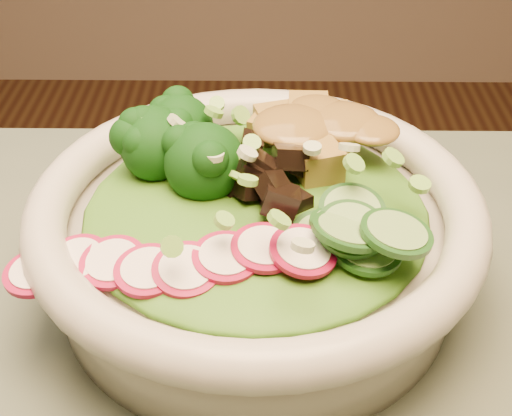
# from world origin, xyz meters

# --- Properties ---
(salad_bowl) EXTENTS (0.27, 0.27, 0.07)m
(salad_bowl) POSITION_xyz_m (0.16, 0.21, 0.79)
(salad_bowl) COLOR beige
(salad_bowl) RESTS_ON dining_table
(lettuce_bed) EXTENTS (0.20, 0.20, 0.02)m
(lettuce_bed) POSITION_xyz_m (0.16, 0.21, 0.81)
(lettuce_bed) COLOR #2C6014
(lettuce_bed) RESTS_ON salad_bowl
(broccoli_florets) EXTENTS (0.10, 0.09, 0.04)m
(broccoli_florets) POSITION_xyz_m (0.11, 0.24, 0.83)
(broccoli_florets) COLOR black
(broccoli_florets) RESTS_ON salad_bowl
(radish_slices) EXTENTS (0.12, 0.07, 0.02)m
(radish_slices) POSITION_xyz_m (0.13, 0.15, 0.81)
(radish_slices) COLOR maroon
(radish_slices) RESTS_ON salad_bowl
(cucumber_slices) EXTENTS (0.09, 0.09, 0.04)m
(cucumber_slices) POSITION_xyz_m (0.22, 0.17, 0.82)
(cucumber_slices) COLOR #7AAF61
(cucumber_slices) RESTS_ON salad_bowl
(mushroom_heap) EXTENTS (0.09, 0.09, 0.04)m
(mushroom_heap) POSITION_xyz_m (0.17, 0.22, 0.82)
(mushroom_heap) COLOR black
(mushroom_heap) RESTS_ON salad_bowl
(tofu_cubes) EXTENTS (0.10, 0.08, 0.04)m
(tofu_cubes) POSITION_xyz_m (0.20, 0.26, 0.82)
(tofu_cubes) COLOR olive
(tofu_cubes) RESTS_ON salad_bowl
(peanut_sauce) EXTENTS (0.07, 0.06, 0.02)m
(peanut_sauce) POSITION_xyz_m (0.20, 0.26, 0.84)
(peanut_sauce) COLOR brown
(peanut_sauce) RESTS_ON tofu_cubes
(scallion_garnish) EXTENTS (0.19, 0.19, 0.02)m
(scallion_garnish) POSITION_xyz_m (0.16, 0.21, 0.83)
(scallion_garnish) COLOR #77BE43
(scallion_garnish) RESTS_ON salad_bowl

